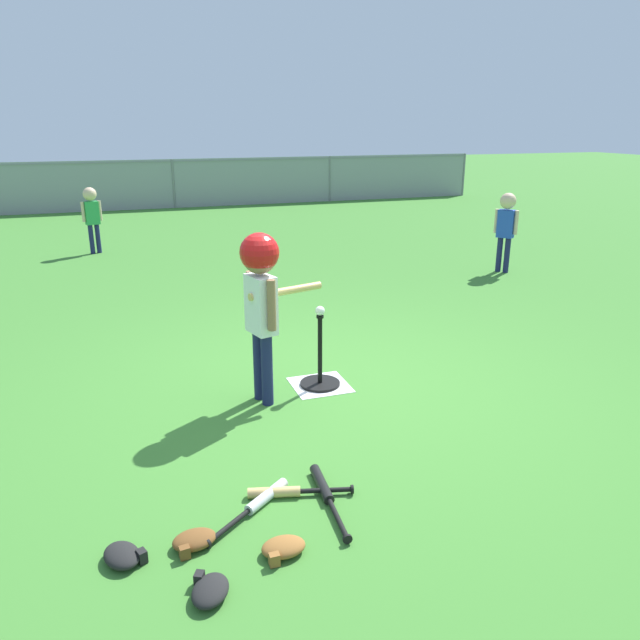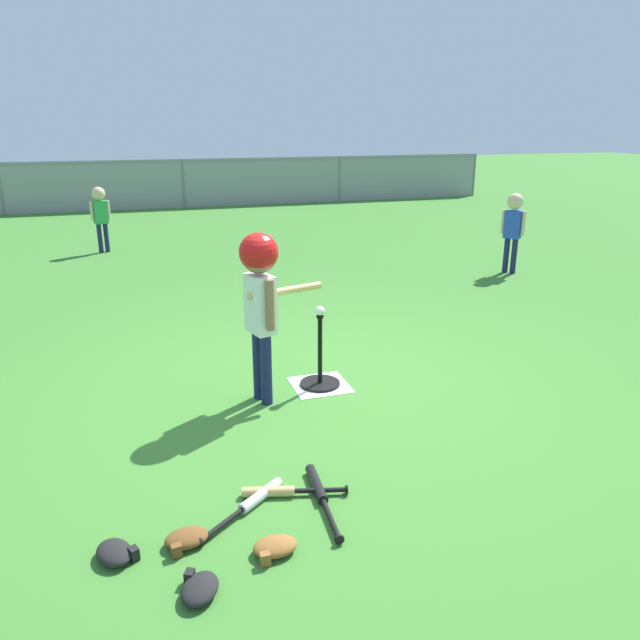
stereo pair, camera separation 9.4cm
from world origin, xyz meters
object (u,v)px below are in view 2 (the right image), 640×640
object	(u,v)px
fielder_near_left	(100,211)
spare_bat_silver	(253,501)
glove_tossed_aside	(199,588)
glove_by_plate	(115,553)
spare_bat_wood	(280,491)
spare_bat_black	(319,491)
baseball_on_tee	(320,311)
batting_tee	(320,375)
batter_child	(260,284)
fielder_near_right	(513,222)
glove_near_bats	(186,539)
glove_outfield_drop	(275,547)

from	to	relation	value
fielder_near_left	spare_bat_silver	size ratio (longest dim) A/B	1.90
glove_tossed_aside	glove_by_plate	bearing A→B (deg)	134.52
spare_bat_wood	glove_by_plate	bearing A→B (deg)	-163.69
spare_bat_black	baseball_on_tee	bearing A→B (deg)	71.97
batting_tee	batter_child	size ratio (longest dim) A/B	0.46
batter_child	spare_bat_silver	world-z (taller)	batter_child
spare_bat_silver	glove_by_plate	world-z (taller)	glove_by_plate
fielder_near_right	glove_tossed_aside	bearing A→B (deg)	-135.41
fielder_near_left	glove_tossed_aside	distance (m)	8.05
glove_tossed_aside	glove_near_bats	bearing A→B (deg)	93.07
spare_bat_black	glove_near_bats	size ratio (longest dim) A/B	2.87
glove_near_bats	batting_tee	bearing A→B (deg)	53.08
fielder_near_left	fielder_near_right	xyz separation A→B (m)	(5.38, -3.20, 0.04)
batting_tee	glove_by_plate	xyz separation A→B (m)	(-1.57, -1.64, -0.05)
batter_child	spare_bat_black	world-z (taller)	batter_child
glove_by_plate	glove_tossed_aside	xyz separation A→B (m)	(0.36, -0.36, 0.00)
batter_child	spare_bat_wood	size ratio (longest dim) A/B	2.17
spare_bat_wood	glove_by_plate	world-z (taller)	glove_by_plate
glove_by_plate	glove_outfield_drop	size ratio (longest dim) A/B	1.19
spare_bat_wood	spare_bat_black	distance (m)	0.22
batter_child	glove_near_bats	world-z (taller)	batter_child
fielder_near_left	glove_outfield_drop	size ratio (longest dim) A/B	4.69
glove_near_bats	fielder_near_left	bearing A→B (deg)	93.64
batter_child	fielder_near_left	bearing A→B (deg)	101.29
spare_bat_black	glove_by_plate	size ratio (longest dim) A/B	2.59
fielder_near_right	spare_bat_wood	bearing A→B (deg)	-136.11
spare_bat_wood	glove_tossed_aside	bearing A→B (deg)	-130.27
glove_near_bats	fielder_near_right	bearing A→B (deg)	42.22
spare_bat_silver	glove_outfield_drop	xyz separation A→B (m)	(0.02, -0.41, 0.01)
spare_bat_black	glove_near_bats	xyz separation A→B (m)	(-0.76, -0.20, 0.01)
batter_child	glove_by_plate	xyz separation A→B (m)	(-1.08, -1.50, -0.88)
glove_by_plate	glove_near_bats	distance (m)	0.34
fielder_near_right	glove_tossed_aside	world-z (taller)	fielder_near_right
spare_bat_black	glove_outfield_drop	xyz separation A→B (m)	(-0.36, -0.39, 0.01)
glove_by_plate	fielder_near_left	bearing A→B (deg)	91.11
fielder_near_right	spare_bat_wood	xyz separation A→B (m)	(-4.35, -4.18, -0.67)
glove_tossed_aside	batter_child	bearing A→B (deg)	68.90
glove_by_plate	glove_outfield_drop	distance (m)	0.77
baseball_on_tee	spare_bat_silver	bearing A→B (deg)	-120.70
batting_tee	spare_bat_silver	bearing A→B (deg)	-120.70
batting_tee	spare_bat_black	bearing A→B (deg)	-108.03
fielder_near_right	glove_near_bats	distance (m)	6.65
fielder_near_right	glove_outfield_drop	size ratio (longest dim) A/B	4.94
batter_child	glove_near_bats	size ratio (longest dim) A/B	5.40
glove_near_bats	glove_by_plate	bearing A→B (deg)	-180.00
batting_tee	glove_by_plate	world-z (taller)	batting_tee
glove_tossed_aside	fielder_near_left	bearing A→B (deg)	93.61
spare_bat_silver	glove_tossed_aside	bearing A→B (deg)	-122.33
fielder_near_left	glove_by_plate	distance (m)	7.67
fielder_near_right	spare_bat_black	bearing A→B (deg)	-134.24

